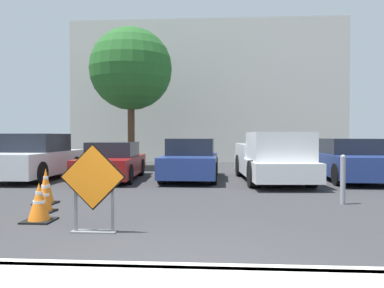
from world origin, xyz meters
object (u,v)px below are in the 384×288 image
object	(u,v)px
traffic_cone_third	(46,186)
bollard_nearest	(343,178)
parked_car_third	(191,160)
parked_car_second	(113,162)
pickup_truck	(273,160)
traffic_cone_nearest	(39,203)
parked_car_nearest	(36,158)
road_closed_sign	(93,185)
traffic_cone_second	(45,195)
parked_car_fourth	(349,161)

from	to	relation	value
traffic_cone_third	bollard_nearest	size ratio (longest dim) A/B	0.72
traffic_cone_third	parked_car_third	distance (m)	5.65
parked_car_second	pickup_truck	xyz separation A→B (m)	(5.40, -0.51, 0.13)
traffic_cone_nearest	bollard_nearest	size ratio (longest dim) A/B	0.63
parked_car_nearest	road_closed_sign	bearing A→B (deg)	122.45
traffic_cone_nearest	traffic_cone_second	distance (m)	0.88
road_closed_sign	traffic_cone_nearest	distance (m)	1.45
parked_car_nearest	bollard_nearest	size ratio (longest dim) A/B	4.07
traffic_cone_second	pickup_truck	world-z (taller)	pickup_truck
traffic_cone_second	parked_car_nearest	distance (m)	6.15
traffic_cone_third	parked_car_fourth	size ratio (longest dim) A/B	0.17
parked_car_second	pickup_truck	world-z (taller)	pickup_truck
traffic_cone_nearest	parked_car_nearest	distance (m)	7.02
traffic_cone_nearest	parked_car_fourth	distance (m)	10.09
traffic_cone_third	parked_car_second	world-z (taller)	parked_car_second
parked_car_fourth	bollard_nearest	world-z (taller)	parked_car_fourth
parked_car_third	pickup_truck	distance (m)	2.80
traffic_cone_second	parked_car_second	size ratio (longest dim) A/B	0.15
traffic_cone_second	parked_car_fourth	xyz separation A→B (m)	(7.89, 5.79, 0.34)
traffic_cone_second	pickup_truck	size ratio (longest dim) A/B	0.13
traffic_cone_nearest	bollard_nearest	distance (m)	6.25
parked_car_second	bollard_nearest	size ratio (longest dim) A/B	3.99
parked_car_third	pickup_truck	size ratio (longest dim) A/B	0.80
parked_car_nearest	parked_car_second	xyz separation A→B (m)	(2.69, 0.08, -0.13)
traffic_cone_second	parked_car_third	distance (m)	6.24
traffic_cone_nearest	traffic_cone_third	world-z (taller)	traffic_cone_third
parked_car_second	parked_car_nearest	bearing A→B (deg)	-1.62
road_closed_sign	traffic_cone_third	bearing A→B (deg)	128.12
road_closed_sign	traffic_cone_third	distance (m)	3.06
traffic_cone_second	parked_car_fourth	world-z (taller)	parked_car_fourth
traffic_cone_third	pickup_truck	world-z (taller)	pickup_truck
road_closed_sign	parked_car_nearest	xyz separation A→B (m)	(-4.35, 6.96, -0.02)
traffic_cone_nearest	parked_car_second	xyz separation A→B (m)	(-0.46, 6.34, 0.27)
pickup_truck	parked_car_fourth	xyz separation A→B (m)	(2.67, 0.78, -0.07)
traffic_cone_third	pickup_truck	bearing A→B (deg)	36.39
traffic_cone_nearest	parked_car_second	world-z (taller)	parked_car_second
traffic_cone_second	road_closed_sign	bearing A→B (deg)	-45.72
parked_car_nearest	parked_car_fourth	distance (m)	10.76
pickup_truck	parked_car_third	bearing A→B (deg)	-17.88
pickup_truck	road_closed_sign	bearing A→B (deg)	56.85
road_closed_sign	traffic_cone_third	world-z (taller)	road_closed_sign
parked_car_third	parked_car_nearest	bearing A→B (deg)	3.72
traffic_cone_second	parked_car_fourth	bearing A→B (deg)	36.24
traffic_cone_nearest	road_closed_sign	bearing A→B (deg)	-29.99
road_closed_sign	parked_car_nearest	bearing A→B (deg)	122.02
traffic_cone_second	traffic_cone_third	size ratio (longest dim) A/B	0.86
road_closed_sign	traffic_cone_second	world-z (taller)	road_closed_sign
traffic_cone_nearest	parked_car_fourth	size ratio (longest dim) A/B	0.15
parked_car_third	pickup_truck	world-z (taller)	pickup_truck
parked_car_third	bollard_nearest	bearing A→B (deg)	130.04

